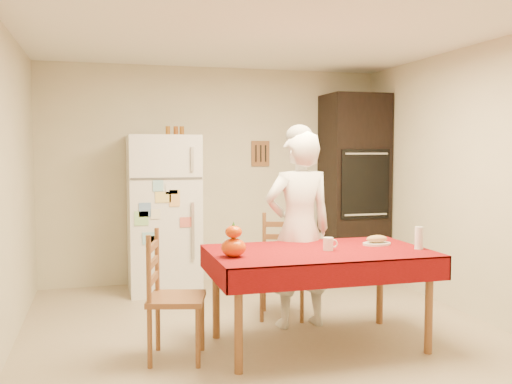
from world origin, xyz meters
name	(u,v)px	position (x,y,z in m)	size (l,w,h in m)	color
floor	(270,340)	(0.00, 0.00, 0.00)	(4.50, 4.50, 0.00)	tan
room_shell	(271,140)	(0.00, 0.00, 1.62)	(4.02, 4.52, 2.51)	beige
refrigerator	(164,213)	(-0.65, 1.88, 0.85)	(0.75, 0.74, 1.70)	white
oven_cabinet	(354,187)	(1.63, 1.93, 1.10)	(0.70, 0.62, 2.20)	black
dining_table	(319,259)	(0.33, -0.23, 0.69)	(1.70, 1.00, 0.76)	brown
chair_far	(283,261)	(0.32, 0.64, 0.51)	(0.53, 0.52, 0.95)	brown
chair_left	(168,291)	(-0.85, -0.21, 0.51)	(0.49, 0.51, 0.95)	brown
seated_woman	(299,230)	(0.35, 0.29, 0.85)	(0.62, 0.41, 1.70)	white
coffee_mug	(328,244)	(0.39, -0.26, 0.81)	(0.08, 0.08, 0.10)	white
pumpkin_lower	(234,247)	(-0.38, -0.33, 0.83)	(0.18, 0.18, 0.14)	#CA3A04
pumpkin_upper	(234,232)	(-0.38, -0.33, 0.95)	(0.12, 0.12, 0.09)	#C45604
wine_glass	(419,238)	(1.10, -0.40, 0.85)	(0.07, 0.07, 0.18)	white
bread_plate	(377,244)	(0.87, -0.13, 0.77)	(0.24, 0.24, 0.02)	white
bread_loaf	(377,239)	(0.87, -0.13, 0.81)	(0.18, 0.10, 0.06)	#A1734F
spice_jar_left	(168,131)	(-0.59, 1.93, 1.75)	(0.05, 0.05, 0.10)	#90551A
spice_jar_mid	(176,131)	(-0.50, 1.93, 1.75)	(0.05, 0.05, 0.10)	brown
spice_jar_right	(182,131)	(-0.43, 1.93, 1.75)	(0.05, 0.05, 0.10)	brown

